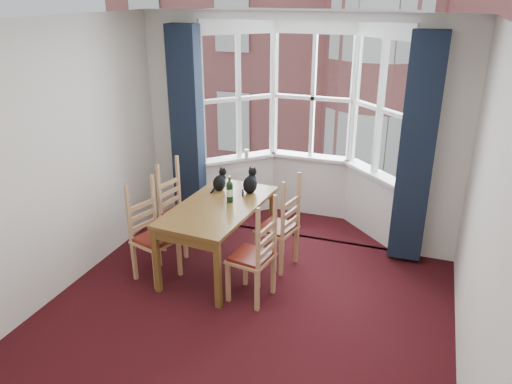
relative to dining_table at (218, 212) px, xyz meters
The scene contains 20 objects.
floor 1.47m from the dining_table, 62.43° to the right, with size 4.50×4.50×0.00m, color black.
ceiling 2.46m from the dining_table, 62.43° to the right, with size 4.50×4.50×0.00m, color white.
wall_left 1.94m from the dining_table, 140.66° to the right, with size 4.50×4.50×0.00m, color silver.
wall_right 2.93m from the dining_table, 23.83° to the right, with size 4.50×4.50×0.00m, color silver.
wall_back_pier_left 1.67m from the dining_table, 133.63° to the left, with size 0.70×0.12×2.80m, color silver.
wall_back_pier_right 2.60m from the dining_table, 26.10° to the left, with size 0.70×0.12×2.80m, color silver.
bay_window 1.85m from the dining_table, 69.52° to the left, with size 2.76×0.94×2.80m.
curtain_left 1.39m from the dining_table, 131.67° to the left, with size 0.38×0.22×2.60m, color #162032.
curtain_right 2.31m from the dining_table, 24.54° to the left, with size 0.38×0.22×2.60m, color #162032.
dining_table is the anchor object (origin of this frame).
chair_left_near 0.81m from the dining_table, 147.20° to the right, with size 0.50×0.52×0.92m.
chair_left_far 0.79m from the dining_table, 158.21° to the left, with size 0.47×0.49×0.92m.
chair_right_near 0.84m from the dining_table, 36.45° to the right, with size 0.46×0.48×0.92m.
chair_right_far 0.77m from the dining_table, 19.31° to the left, with size 0.48×0.50×0.92m.
cat_left 0.49m from the dining_table, 110.78° to the left, with size 0.19×0.23×0.28m.
cat_right 0.55m from the dining_table, 65.39° to the left, with size 0.17×0.24×0.31m.
wine_bottle 0.27m from the dining_table, 53.30° to the left, with size 0.08×0.08×0.31m.
candle_tall 1.48m from the dining_table, 98.08° to the left, with size 0.06×0.06×0.12m, color white.
street 31.82m from the dining_table, 88.90° to the left, with size 80.00×80.00×0.00m, color #333335.
tenement_building 12.91m from the dining_table, 87.33° to the left, with size 18.40×7.80×15.20m.
Camera 1 is at (1.51, -3.52, 3.03)m, focal length 35.00 mm.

